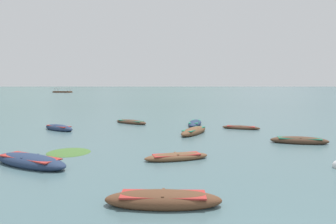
% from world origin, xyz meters
% --- Properties ---
extents(ground_plane, '(6000.00, 6000.00, 0.00)m').
position_xyz_m(ground_plane, '(0.00, 1500.00, 0.00)').
color(ground_plane, slate).
extents(mountain_1, '(1363.21, 1363.21, 324.19)m').
position_xyz_m(mountain_1, '(-763.06, 2033.98, 162.09)').
color(mountain_1, '#56665B').
rests_on(mountain_1, ground).
extents(mountain_2, '(1553.40, 1553.40, 461.83)m').
position_xyz_m(mountain_2, '(-164.52, 2151.66, 230.92)').
color(mountain_2, slate).
rests_on(mountain_2, ground).
extents(mountain_3, '(604.02, 604.02, 247.59)m').
position_xyz_m(mountain_3, '(847.22, 1728.37, 123.79)').
color(mountain_3, slate).
rests_on(mountain_3, ground).
extents(rowboat_0, '(3.55, 1.10, 0.57)m').
position_xyz_m(rowboat_0, '(-2.82, 3.80, 0.18)').
color(rowboat_0, brown).
rests_on(rowboat_0, ground).
extents(rowboat_1, '(3.18, 1.66, 0.36)m').
position_xyz_m(rowboat_1, '(2.57, 19.45, 0.12)').
color(rowboat_1, '#4C3323').
rests_on(rowboat_1, ground).
extents(rowboat_2, '(1.72, 4.16, 0.50)m').
position_xyz_m(rowboat_2, '(-1.15, 21.74, 0.16)').
color(rowboat_2, navy).
rests_on(rowboat_2, ground).
extents(rowboat_3, '(3.31, 1.85, 0.41)m').
position_xyz_m(rowboat_3, '(-2.54, 9.22, 0.13)').
color(rowboat_3, brown).
rests_on(rowboat_3, ground).
extents(rowboat_4, '(4.46, 2.97, 0.62)m').
position_xyz_m(rowboat_4, '(-9.10, 7.86, 0.19)').
color(rowboat_4, navy).
rests_on(rowboat_4, ground).
extents(rowboat_5, '(3.57, 1.50, 0.53)m').
position_xyz_m(rowboat_5, '(5.01, 13.62, 0.17)').
color(rowboat_5, '#4C3323').
rests_on(rowboat_5, ground).
extents(rowboat_6, '(3.34, 2.65, 0.57)m').
position_xyz_m(rowboat_6, '(-12.22, 18.02, 0.18)').
color(rowboat_6, navy).
rests_on(rowboat_6, ground).
extents(rowboat_7, '(3.61, 2.77, 0.45)m').
position_xyz_m(rowboat_7, '(-7.14, 22.36, 0.14)').
color(rowboat_7, '#4C3323').
rests_on(rowboat_7, ground).
extents(rowboat_8, '(2.60, 3.93, 0.61)m').
position_xyz_m(rowboat_8, '(-1.42, 16.83, 0.19)').
color(rowboat_8, brown).
rests_on(rowboat_8, ground).
extents(ferry_0, '(9.29, 4.85, 2.54)m').
position_xyz_m(ferry_0, '(-63.29, 139.32, 0.45)').
color(ferry_0, brown).
rests_on(ferry_0, ground).
extents(weed_patch_3, '(2.80, 2.73, 0.14)m').
position_xyz_m(weed_patch_3, '(-8.35, 10.41, 0.00)').
color(weed_patch_3, '#477033').
rests_on(weed_patch_3, ground).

